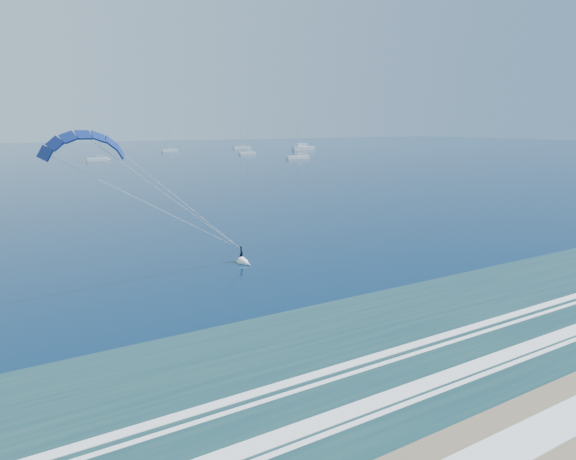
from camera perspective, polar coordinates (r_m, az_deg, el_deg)
The scene contains 7 objects.
kitesurfer_rig at distance 46.25m, azimuth -12.55°, elevation 3.21°, with size 20.62×7.69×14.52m.
motor_yacht at distance 290.95m, azimuth 1.64°, elevation 9.15°, with size 13.31×3.55×5.73m.
sailboat_3 at distance 214.62m, azimuth -20.42°, elevation 7.36°, with size 8.12×2.40×11.35m.
sailboat_4 at distance 277.71m, azimuth -13.02°, elevation 8.59°, with size 8.01×2.40×10.99m.
sailboat_5 at distance 248.04m, azimuth -4.56°, elevation 8.52°, with size 8.12×2.40×11.17m.
sailboat_6 at distance 215.65m, azimuth 1.09°, elevation 8.10°, with size 10.50×2.40×13.98m.
sailboat_7 at distance 306.80m, azimuth -5.16°, elevation 9.09°, with size 10.84×2.40×13.59m.
Camera 1 is at (-28.18, -12.40, 13.86)m, focal length 32.00 mm.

